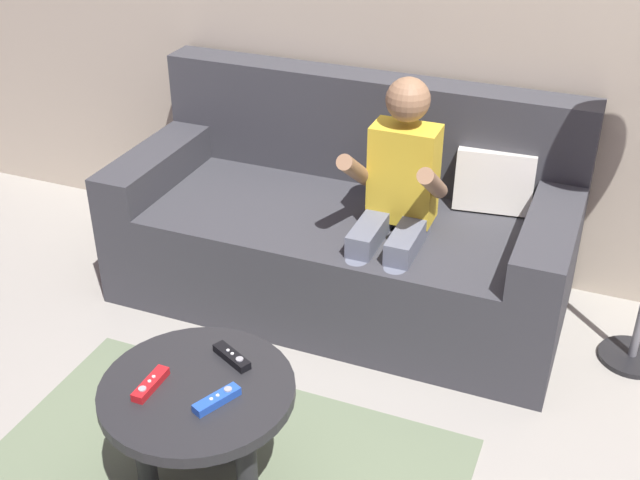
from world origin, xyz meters
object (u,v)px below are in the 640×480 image
Objects in this scene: game_remote_black_near_edge at (232,357)px; game_remote_red_center at (151,384)px; couch at (347,229)px; person_seated_on_couch at (395,200)px; coffee_table at (200,406)px; game_remote_blue_far_corner at (217,400)px.

game_remote_black_near_edge is 1.01× the size of game_remote_red_center.
couch is 1.80× the size of person_seated_on_couch.
game_remote_black_near_edge is at bearing 73.56° from coffee_table.
person_seated_on_couch is at bearing -36.77° from couch.
game_remote_blue_far_corner is (0.20, 0.01, 0.00)m from game_remote_red_center.
person_seated_on_couch is at bearing 76.24° from game_remote_black_near_edge.
person_seated_on_couch is 1.05m from coffee_table.
game_remote_blue_far_corner reaches higher than coffee_table.
person_seated_on_couch is 6.99× the size of game_remote_black_near_edge.
game_remote_black_near_edge is (0.04, 0.13, 0.09)m from coffee_table.
couch is 1.06m from game_remote_black_near_edge.
person_seated_on_couch is 7.02× the size of game_remote_red_center.
game_remote_blue_far_corner is (0.09, -0.05, 0.09)m from coffee_table.
game_remote_blue_far_corner is (-0.17, -1.05, -0.13)m from person_seated_on_couch.
game_remote_red_center is at bearing -95.39° from couch.
couch is 0.41m from person_seated_on_couch.
game_remote_blue_far_corner is (0.08, -1.23, 0.14)m from couch.
person_seated_on_couch is (0.25, -0.18, 0.27)m from couch.
game_remote_blue_far_corner is at bearing 3.79° from game_remote_red_center.
coffee_table is 3.88× the size of game_remote_black_near_edge.
game_remote_black_near_edge is (-0.21, -0.87, -0.13)m from person_seated_on_couch.
person_seated_on_couch is 1.13m from game_remote_red_center.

